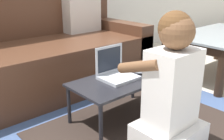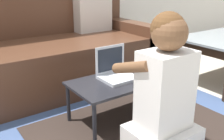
# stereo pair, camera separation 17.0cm
# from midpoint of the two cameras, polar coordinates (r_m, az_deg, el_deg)

# --- Properties ---
(ground_plane) EXTENTS (16.00, 16.00, 0.00)m
(ground_plane) POSITION_cam_midpoint_polar(r_m,az_deg,el_deg) (1.70, 1.06, -13.00)
(ground_plane) COLOR beige
(area_rug) EXTENTS (1.70, 1.35, 0.01)m
(area_rug) POSITION_cam_midpoint_polar(r_m,az_deg,el_deg) (1.68, 3.83, -13.16)
(area_rug) COLOR #3D517A
(area_rug) RESTS_ON ground_plane
(couch) EXTENTS (2.13, 0.85, 0.77)m
(couch) POSITION_cam_midpoint_polar(r_m,az_deg,el_deg) (2.29, -20.51, 1.85)
(couch) COLOR #4C2D1E
(couch) RESTS_ON ground_plane
(coffee_table) EXTENTS (1.09, 0.64, 0.42)m
(coffee_table) POSITION_cam_midpoint_polar(r_m,az_deg,el_deg) (2.70, 21.16, 6.14)
(coffee_table) COLOR gray
(coffee_table) RESTS_ON ground_plane
(laptop_desk) EXTENTS (0.64, 0.37, 0.28)m
(laptop_desk) POSITION_cam_midpoint_polar(r_m,az_deg,el_deg) (1.71, -1.14, -3.07)
(laptop_desk) COLOR black
(laptop_desk) RESTS_ON ground_plane
(laptop) EXTENTS (0.23, 0.20, 0.21)m
(laptop) POSITION_cam_midpoint_polar(r_m,az_deg,el_deg) (1.71, -1.86, -0.71)
(laptop) COLOR #B7BCC6
(laptop) RESTS_ON laptop_desk
(computer_mouse) EXTENTS (0.07, 0.09, 0.04)m
(computer_mouse) POSITION_cam_midpoint_polar(r_m,az_deg,el_deg) (1.80, 3.00, -0.28)
(computer_mouse) COLOR #B2B7C1
(computer_mouse) RESTS_ON laptop_desk
(person_seated) EXTENTS (0.34, 0.40, 0.77)m
(person_seated) POSITION_cam_midpoint_polar(r_m,az_deg,el_deg) (1.37, 9.24, -5.32)
(person_seated) COLOR silver
(person_seated) RESTS_ON ground_plane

